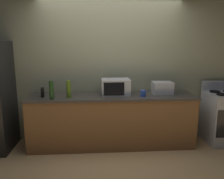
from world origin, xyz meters
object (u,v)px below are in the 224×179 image
at_px(stove_range, 223,117).
at_px(cordless_phone, 43,92).
at_px(microwave, 116,87).
at_px(toaster_oven, 162,88).
at_px(bottle_wine, 51,90).
at_px(mug_blue, 143,93).
at_px(bottle_olive_oil, 69,89).

xyz_separation_m(stove_range, cordless_phone, (-3.15, -0.03, 0.51)).
bearing_deg(microwave, stove_range, -1.42).
xyz_separation_m(toaster_oven, bottle_wine, (-1.85, -0.26, 0.04)).
height_order(microwave, cordless_phone, microwave).
bearing_deg(cordless_phone, mug_blue, -12.86).
height_order(toaster_oven, mug_blue, toaster_oven).
bearing_deg(toaster_oven, bottle_olive_oil, -173.14).
distance_m(bottle_olive_oil, mug_blue, 1.22).
bearing_deg(mug_blue, bottle_wine, -177.28).
relative_size(microwave, bottle_wine, 1.67).
distance_m(cordless_phone, bottle_wine, 0.25).
relative_size(toaster_oven, mug_blue, 3.26).
bearing_deg(microwave, bottle_olive_oil, -166.95).
bearing_deg(mug_blue, stove_range, 4.87).
height_order(stove_range, bottle_olive_oil, bottle_olive_oil).
bearing_deg(bottle_olive_oil, toaster_oven, 6.86).
relative_size(bottle_wine, mug_blue, 2.76).
height_order(stove_range, toaster_oven, toaster_oven).
distance_m(microwave, bottle_wine, 1.06).
bearing_deg(bottle_wine, toaster_oven, 7.93).
height_order(cordless_phone, mug_blue, cordless_phone).
bearing_deg(cordless_phone, bottle_olive_oil, -22.28).
bearing_deg(bottle_wine, stove_range, 3.80).
bearing_deg(mug_blue, microwave, 158.42).
bearing_deg(cordless_phone, microwave, -5.78).
height_order(toaster_oven, bottle_wine, bottle_wine).
height_order(stove_range, cordless_phone, stove_range).
relative_size(toaster_oven, bottle_wine, 1.18).
bearing_deg(toaster_oven, bottle_wine, -172.07).
height_order(stove_range, bottle_wine, bottle_wine).
relative_size(bottle_olive_oil, mug_blue, 2.69).
relative_size(stove_range, toaster_oven, 3.18).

